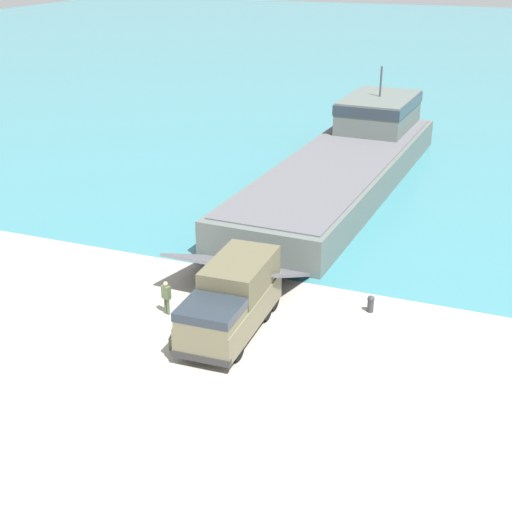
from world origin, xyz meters
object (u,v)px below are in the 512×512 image
(landing_craft, at_px, (349,158))
(cargo_crate, at_px, (177,341))
(soldier_on_ramp, at_px, (166,295))
(military_truck, at_px, (232,299))
(mooring_bollard, at_px, (371,303))

(landing_craft, height_order, cargo_crate, landing_craft)
(landing_craft, bearing_deg, soldier_on_ramp, -94.36)
(landing_craft, xyz_separation_m, military_truck, (0.90, -23.79, -0.11))
(military_truck, distance_m, mooring_bollard, 6.92)
(landing_craft, xyz_separation_m, mooring_bollard, (6.36, -19.69, -1.23))
(military_truck, distance_m, soldier_on_ramp, 3.56)
(landing_craft, xyz_separation_m, soldier_on_ramp, (-2.60, -23.50, -0.70))
(military_truck, xyz_separation_m, mooring_bollard, (5.46, 4.10, -1.12))
(soldier_on_ramp, height_order, mooring_bollard, soldier_on_ramp)
(soldier_on_ramp, relative_size, mooring_bollard, 2.01)
(landing_craft, relative_size, soldier_on_ramp, 20.24)
(military_truck, relative_size, cargo_crate, 9.86)
(soldier_on_ramp, xyz_separation_m, mooring_bollard, (8.96, 3.81, -0.53))
(landing_craft, height_order, military_truck, landing_craft)
(landing_craft, bearing_deg, mooring_bollard, -70.15)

